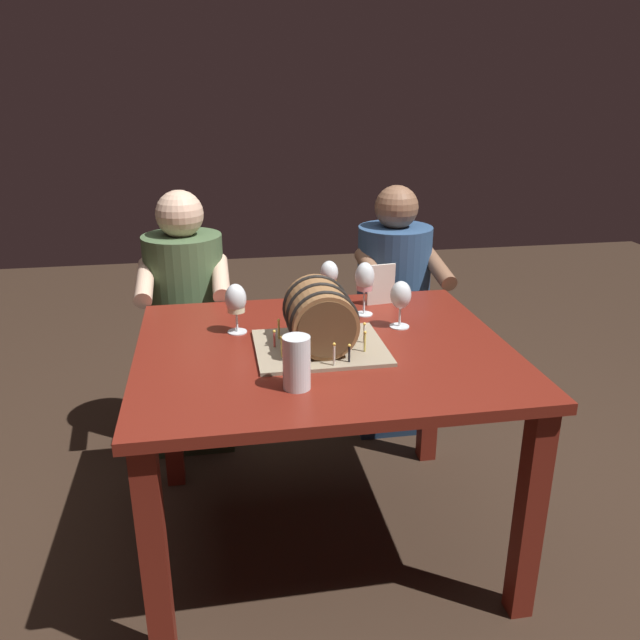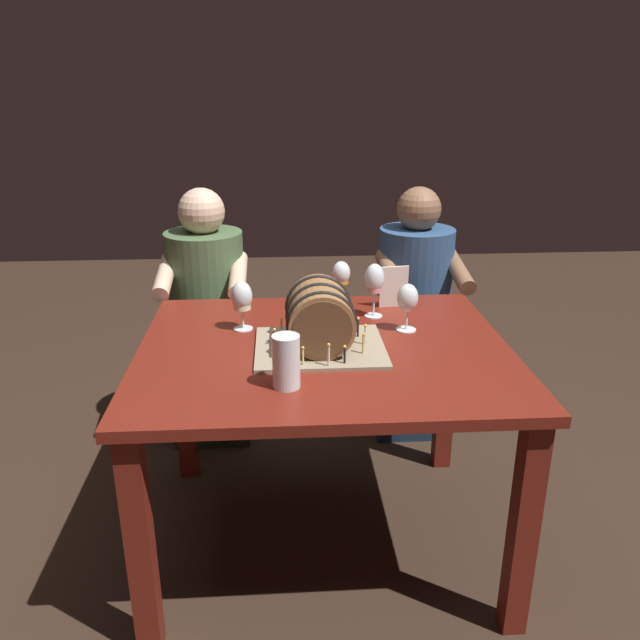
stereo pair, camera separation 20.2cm
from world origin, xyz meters
name	(u,v)px [view 1 (the left image)]	position (x,y,z in m)	size (l,w,h in m)	color
ground_plane	(323,536)	(0.00, 0.00, 0.00)	(8.00, 8.00, 0.00)	#332319
dining_table	(323,377)	(0.00, 0.00, 0.65)	(1.21, 1.01, 0.76)	maroon
barrel_cake	(320,320)	(-0.02, -0.02, 0.86)	(0.41, 0.35, 0.22)	gray
wine_glass_amber	(329,275)	(0.09, 0.40, 0.88)	(0.07, 0.07, 0.18)	white
wine_glass_white	(236,301)	(-0.27, 0.17, 0.87)	(0.07, 0.07, 0.17)	white
wine_glass_empty	(401,296)	(0.29, 0.13, 0.87)	(0.07, 0.07, 0.17)	white
wine_glass_rose	(365,279)	(0.20, 0.27, 0.89)	(0.07, 0.07, 0.20)	white
beer_pint	(297,365)	(-0.13, -0.28, 0.83)	(0.08, 0.08, 0.15)	white
menu_card	(381,284)	(0.29, 0.37, 0.84)	(0.11, 0.01, 0.16)	silver
person_seated_left	(189,332)	(-0.46, 0.78, 0.53)	(0.37, 0.46, 1.15)	#2A3A24
person_seated_right	(392,321)	(0.46, 0.78, 0.53)	(0.38, 0.47, 1.15)	#1B2D46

